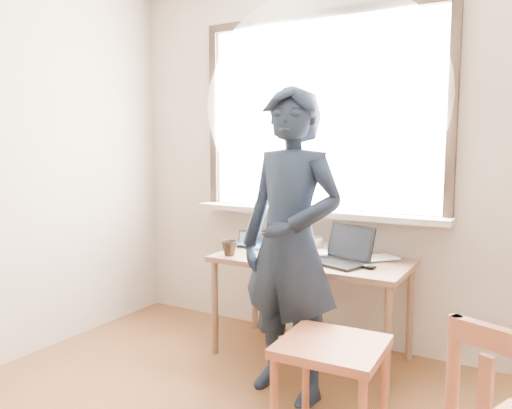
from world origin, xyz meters
The scene contains 12 objects.
room_shell centered at (-0.02, 0.20, 1.64)m, with size 3.52×4.02×2.61m.
desk centered at (-0.09, 1.63, 0.60)m, with size 1.25×0.63×0.67m.
laptop centered at (0.13, 1.60, 0.73)m, with size 0.41×0.38×0.23m.
mug_white centered at (-0.16, 1.83, 0.72)m, with size 0.13×0.13×0.10m, color white.
mug_dark centered at (-0.60, 1.42, 0.72)m, with size 0.11×0.11×0.10m, color black.
mouse centered at (0.32, 1.53, 0.69)m, with size 0.08×0.06×0.03m, color black.
desk_clutter centered at (-0.37, 1.81, 0.69)m, with size 0.69×0.51×0.04m.
book_a centered at (-0.52, 1.88, 0.68)m, with size 0.18×0.24×0.02m, color white.
book_b centered at (0.23, 1.85, 0.68)m, with size 0.17×0.23×0.02m, color white.
picture_frame centered at (-0.64, 1.73, 0.72)m, with size 0.14×0.03×0.11m.
work_chair centered at (0.37, 0.81, 0.41)m, with size 0.49×0.47×0.48m.
person centered at (0.00, 1.13, 0.86)m, with size 0.63×0.41×1.71m, color black.
Camera 1 is at (1.18, -1.30, 1.39)m, focal length 35.00 mm.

